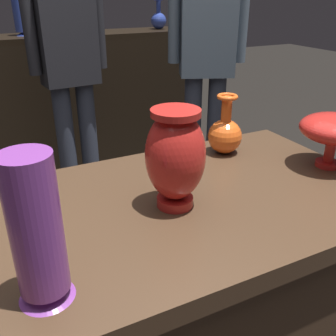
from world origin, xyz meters
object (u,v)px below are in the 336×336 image
(visitor_center_back, at_px, (69,60))
(vase_right_accent, at_px, (225,133))
(visitor_near_right, at_px, (207,50))
(vase_centerpiece, at_px, (175,156))
(shelf_vase_right, at_px, (95,22))
(shelf_vase_center, at_px, (20,10))
(shelf_vase_far_right, at_px, (159,19))
(vase_left_accent, at_px, (37,233))
(vase_tall_behind, at_px, (334,130))

(visitor_center_back, bearing_deg, vase_right_accent, 91.87)
(visitor_center_back, bearing_deg, visitor_near_right, 153.51)
(vase_centerpiece, xyz_separation_m, shelf_vase_right, (0.49, 2.23, 0.13))
(visitor_near_right, relative_size, visitor_center_back, 1.04)
(shelf_vase_center, bearing_deg, shelf_vase_far_right, -0.14)
(vase_right_accent, distance_m, shelf_vase_far_right, 2.13)
(vase_left_accent, distance_m, shelf_vase_right, 2.55)
(visitor_near_right, bearing_deg, shelf_vase_far_right, -74.05)
(vase_centerpiece, relative_size, visitor_near_right, 0.15)
(shelf_vase_right, relative_size, visitor_center_back, 0.08)
(vase_tall_behind, bearing_deg, vase_left_accent, -168.53)
(vase_centerpiece, distance_m, shelf_vase_center, 2.24)
(vase_centerpiece, bearing_deg, visitor_near_right, 55.50)
(vase_left_accent, distance_m, visitor_center_back, 1.83)
(vase_right_accent, distance_m, shelf_vase_right, 2.02)
(shelf_vase_right, relative_size, visitor_near_right, 0.08)
(visitor_center_back, bearing_deg, vase_left_accent, 69.79)
(vase_tall_behind, distance_m, shelf_vase_center, 2.31)
(vase_right_accent, relative_size, shelf_vase_right, 1.48)
(shelf_vase_far_right, bearing_deg, visitor_near_right, -97.37)
(vase_tall_behind, height_order, vase_right_accent, vase_right_accent)
(vase_left_accent, relative_size, shelf_vase_right, 2.09)
(vase_tall_behind, bearing_deg, visitor_near_right, 73.97)
(shelf_vase_center, distance_m, visitor_near_right, 1.33)
(vase_centerpiece, height_order, vase_tall_behind, vase_centerpiece)
(shelf_vase_far_right, bearing_deg, shelf_vase_right, 179.59)
(vase_right_accent, bearing_deg, visitor_center_back, 97.21)
(vase_tall_behind, bearing_deg, vase_right_accent, 133.56)
(vase_tall_behind, xyz_separation_m, visitor_center_back, (-0.39, 1.59, -0.01))
(vase_tall_behind, distance_m, vase_left_accent, 0.88)
(vase_centerpiece, relative_size, shelf_vase_far_right, 1.09)
(shelf_vase_right, height_order, visitor_near_right, visitor_near_right)
(vase_left_accent, height_order, visitor_near_right, visitor_near_right)
(vase_tall_behind, height_order, shelf_vase_far_right, shelf_vase_far_right)
(shelf_vase_center, relative_size, shelf_vase_right, 2.54)
(vase_left_accent, relative_size, shelf_vase_center, 0.82)
(vase_centerpiece, xyz_separation_m, vase_right_accent, (0.30, 0.23, -0.07))
(vase_centerpiece, bearing_deg, shelf_vase_center, 90.72)
(shelf_vase_far_right, bearing_deg, vase_left_accent, -119.37)
(shelf_vase_center, bearing_deg, visitor_center_back, -76.42)
(shelf_vase_center, bearing_deg, vase_tall_behind, -76.27)
(vase_tall_behind, distance_m, visitor_center_back, 1.64)
(vase_centerpiece, relative_size, shelf_vase_center, 0.74)
(vase_centerpiece, height_order, shelf_vase_far_right, shelf_vase_far_right)
(shelf_vase_far_right, bearing_deg, visitor_center_back, -144.17)
(vase_centerpiece, distance_m, visitor_center_back, 1.60)
(vase_tall_behind, relative_size, shelf_vase_center, 0.60)
(shelf_vase_far_right, relative_size, shelf_vase_right, 1.73)
(vase_left_accent, height_order, shelf_vase_center, shelf_vase_center)
(shelf_vase_center, bearing_deg, vase_centerpiece, -89.28)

